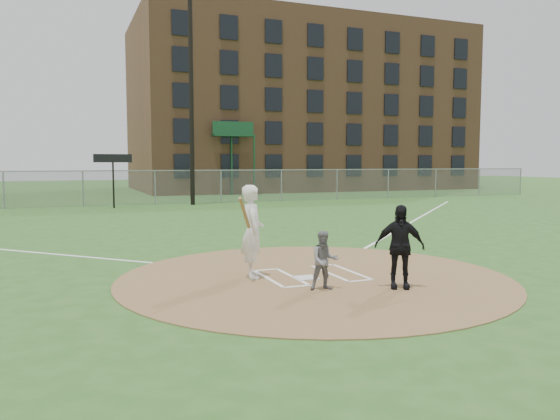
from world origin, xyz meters
name	(u,v)px	position (x,y,z in m)	size (l,w,h in m)	color
ground	(314,277)	(0.00, 0.00, 0.00)	(140.00, 140.00, 0.00)	#29581E
dirt_circle	(314,277)	(0.00, 0.00, 0.01)	(8.40, 8.40, 0.02)	olive
home_plate	(306,278)	(-0.25, -0.13, 0.03)	(0.45, 0.45, 0.03)	silver
foul_line_first	(415,220)	(9.00, 9.00, 0.01)	(0.10, 24.00, 0.01)	white
catcher	(324,260)	(-0.34, -1.18, 0.59)	(0.56, 0.43, 1.15)	slate
umpire	(399,247)	(1.09, -1.58, 0.84)	(0.96, 0.40, 1.64)	black
batters_boxes	(311,275)	(0.00, 0.15, 0.03)	(2.08, 1.88, 0.01)	white
batter_at_plate	(252,231)	(-1.26, 0.41, 1.01)	(0.82, 1.06, 1.98)	white
outfield_fence	(155,187)	(0.00, 22.00, 1.02)	(56.08, 0.08, 2.03)	slate
brick_warehouse	(297,110)	(16.00, 37.96, 7.50)	(30.00, 17.17, 15.00)	brown
light_pole	(191,90)	(2.00, 21.00, 6.61)	(1.20, 0.30, 12.22)	black
scoreboard_sign	(113,164)	(-2.50, 20.20, 2.39)	(2.00, 0.10, 2.93)	black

